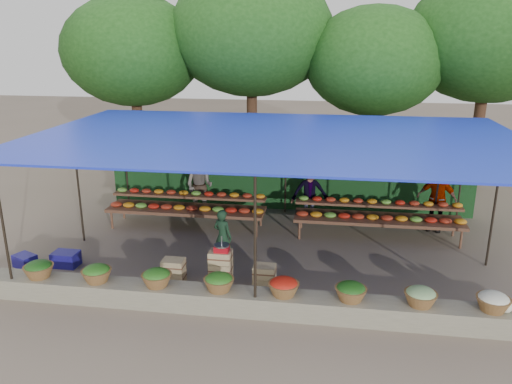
# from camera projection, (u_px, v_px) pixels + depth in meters

# --- Properties ---
(ground) EXTENTS (60.00, 60.00, 0.00)m
(ground) POSITION_uv_depth(u_px,v_px,m) (273.00, 252.00, 11.87)
(ground) COLOR #695C4D
(ground) RESTS_ON ground
(stone_curb) EXTENTS (10.60, 0.55, 0.40)m
(stone_curb) POSITION_uv_depth(u_px,v_px,m) (256.00, 303.00, 9.22)
(stone_curb) COLOR #676252
(stone_curb) RESTS_ON ground
(stall_canopy) EXTENTS (10.80, 6.60, 2.82)m
(stall_canopy) POSITION_uv_depth(u_px,v_px,m) (275.00, 141.00, 11.13)
(stall_canopy) COLOR black
(stall_canopy) RESTS_ON ground
(produce_baskets) EXTENTS (8.98, 0.58, 0.34)m
(produce_baskets) POSITION_uv_depth(u_px,v_px,m) (251.00, 285.00, 9.12)
(produce_baskets) COLOR brown
(produce_baskets) RESTS_ON stone_curb
(netting_backdrop) EXTENTS (10.60, 0.06, 2.50)m
(netting_backdrop) POSITION_uv_depth(u_px,v_px,m) (286.00, 168.00, 14.48)
(netting_backdrop) COLOR #1A4822
(netting_backdrop) RESTS_ON ground
(tree_row) EXTENTS (16.51, 5.50, 7.12)m
(tree_row) POSITION_uv_depth(u_px,v_px,m) (312.00, 43.00, 16.16)
(tree_row) COLOR #341E12
(tree_row) RESTS_ON ground
(fruit_table_left) EXTENTS (4.21, 0.95, 0.93)m
(fruit_table_left) POSITION_uv_depth(u_px,v_px,m) (187.00, 205.00, 13.32)
(fruit_table_left) COLOR #4C301E
(fruit_table_left) RESTS_ON ground
(fruit_table_right) EXTENTS (4.21, 0.95, 0.93)m
(fruit_table_right) POSITION_uv_depth(u_px,v_px,m) (378.00, 214.00, 12.61)
(fruit_table_right) COLOR #4C301E
(fruit_table_right) RESTS_ON ground
(crate_counter) EXTENTS (2.35, 0.34, 0.77)m
(crate_counter) POSITION_uv_depth(u_px,v_px,m) (219.00, 272.00, 10.19)
(crate_counter) COLOR tan
(crate_counter) RESTS_ON ground
(weighing_scale) EXTENTS (0.31, 0.31, 0.33)m
(weighing_scale) POSITION_uv_depth(u_px,v_px,m) (222.00, 248.00, 10.02)
(weighing_scale) COLOR red
(weighing_scale) RESTS_ON crate_counter
(vendor_seated) EXTENTS (0.55, 0.47, 1.27)m
(vendor_seated) POSITION_uv_depth(u_px,v_px,m) (223.00, 237.00, 11.12)
(vendor_seated) COLOR #17321E
(vendor_seated) RESTS_ON ground
(customer_left) EXTENTS (0.95, 0.81, 1.69)m
(customer_left) POSITION_uv_depth(u_px,v_px,m) (199.00, 186.00, 14.20)
(customer_left) COLOR slate
(customer_left) RESTS_ON ground
(customer_mid) EXTENTS (1.16, 0.82, 1.64)m
(customer_mid) POSITION_uv_depth(u_px,v_px,m) (310.00, 192.00, 13.73)
(customer_mid) COLOR slate
(customer_mid) RESTS_ON ground
(customer_right) EXTENTS (1.09, 0.77, 1.72)m
(customer_right) POSITION_uv_depth(u_px,v_px,m) (437.00, 199.00, 12.99)
(customer_right) COLOR slate
(customer_right) RESTS_ON ground
(blue_crate_front) EXTENTS (0.58, 0.51, 0.29)m
(blue_crate_front) POSITION_uv_depth(u_px,v_px,m) (25.00, 261.00, 11.07)
(blue_crate_front) COLOR navy
(blue_crate_front) RESTS_ON ground
(blue_crate_back) EXTENTS (0.56, 0.41, 0.33)m
(blue_crate_back) POSITION_uv_depth(u_px,v_px,m) (66.00, 259.00, 11.11)
(blue_crate_back) COLOR navy
(blue_crate_back) RESTS_ON ground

